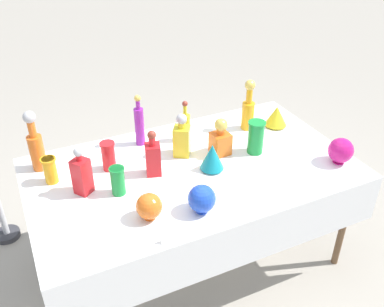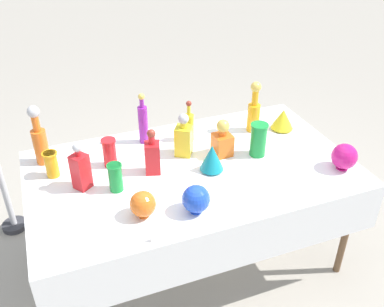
# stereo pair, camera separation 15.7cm
# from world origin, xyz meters

# --- Properties ---
(ground_plane) EXTENTS (40.00, 40.00, 0.00)m
(ground_plane) POSITION_xyz_m (0.00, 0.00, 0.00)
(ground_plane) COLOR #A0998C
(display_table) EXTENTS (1.94, 1.12, 0.76)m
(display_table) POSITION_xyz_m (0.00, -0.04, 0.71)
(display_table) COLOR white
(display_table) RESTS_ON ground
(tall_bottle_0) EXTENTS (0.07, 0.07, 0.28)m
(tall_bottle_0) POSITION_xyz_m (0.10, 0.32, 0.87)
(tall_bottle_0) COLOR yellow
(tall_bottle_0) RESTS_ON display_table
(tall_bottle_1) EXTENTS (0.08, 0.08, 0.36)m
(tall_bottle_1) POSITION_xyz_m (0.55, 0.28, 0.91)
(tall_bottle_1) COLOR orange
(tall_bottle_1) RESTS_ON display_table
(tall_bottle_2) EXTENTS (0.09, 0.09, 0.38)m
(tall_bottle_2) POSITION_xyz_m (-0.83, 0.38, 0.92)
(tall_bottle_2) COLOR orange
(tall_bottle_2) RESTS_ON display_table
(tall_bottle_3) EXTENTS (0.06, 0.06, 0.35)m
(tall_bottle_3) POSITION_xyz_m (-0.19, 0.39, 0.91)
(tall_bottle_3) COLOR purple
(tall_bottle_3) RESTS_ON display_table
(square_decanter_0) EXTENTS (0.12, 0.12, 0.25)m
(square_decanter_0) POSITION_xyz_m (0.23, 0.07, 0.87)
(square_decanter_0) COLOR orange
(square_decanter_0) RESTS_ON display_table
(square_decanter_1) EXTENTS (0.11, 0.11, 0.29)m
(square_decanter_1) POSITION_xyz_m (-0.64, 0.04, 0.88)
(square_decanter_1) COLOR red
(square_decanter_1) RESTS_ON display_table
(square_decanter_2) EXTENTS (0.11, 0.11, 0.29)m
(square_decanter_2) POSITION_xyz_m (-0.23, 0.04, 0.88)
(square_decanter_2) COLOR red
(square_decanter_2) RESTS_ON display_table
(square_decanter_3) EXTENTS (0.14, 0.14, 0.28)m
(square_decanter_3) POSITION_xyz_m (0.01, 0.16, 0.88)
(square_decanter_3) COLOR yellow
(square_decanter_3) RESTS_ON display_table
(slender_vase_0) EXTENTS (0.09, 0.09, 0.16)m
(slender_vase_0) POSITION_xyz_m (-0.79, 0.21, 0.85)
(slender_vase_0) COLOR orange
(slender_vase_0) RESTS_ON display_table
(slender_vase_1) EXTENTS (0.09, 0.09, 0.18)m
(slender_vase_1) POSITION_xyz_m (-0.45, 0.20, 0.86)
(slender_vase_1) COLOR red
(slender_vase_1) RESTS_ON display_table
(slender_vase_2) EXTENTS (0.08, 0.08, 0.17)m
(slender_vase_2) POSITION_xyz_m (-0.47, -0.05, 0.85)
(slender_vase_2) COLOR #198C38
(slender_vase_2) RESTS_ON display_table
(slender_vase_3) EXTENTS (0.11, 0.11, 0.22)m
(slender_vase_3) POSITION_xyz_m (0.44, -0.01, 0.87)
(slender_vase_3) COLOR #198C38
(slender_vase_3) RESTS_ON display_table
(fluted_vase_0) EXTENTS (0.15, 0.15, 0.15)m
(fluted_vase_0) POSITION_xyz_m (0.75, 0.22, 0.84)
(fluted_vase_0) COLOR yellow
(fluted_vase_0) RESTS_ON display_table
(fluted_vase_1) EXTENTS (0.14, 0.14, 0.17)m
(fluted_vase_1) POSITION_xyz_m (0.10, -0.07, 0.85)
(fluted_vase_1) COLOR teal
(fluted_vase_1) RESTS_ON display_table
(round_bowl_0) EXTENTS (0.15, 0.15, 0.16)m
(round_bowl_0) POSITION_xyz_m (-0.13, -0.39, 0.84)
(round_bowl_0) COLOR blue
(round_bowl_0) RESTS_ON display_table
(round_bowl_1) EXTENTS (0.14, 0.14, 0.14)m
(round_bowl_1) POSITION_xyz_m (-0.39, -0.32, 0.84)
(round_bowl_1) COLOR orange
(round_bowl_1) RESTS_ON display_table
(round_bowl_2) EXTENTS (0.15, 0.15, 0.16)m
(round_bowl_2) POSITION_xyz_m (0.84, -0.33, 0.84)
(round_bowl_2) COLOR #C61972
(round_bowl_2) RESTS_ON display_table
(price_tag_left) EXTENTS (0.06, 0.02, 0.04)m
(price_tag_left) POSITION_xyz_m (-0.38, -0.52, 0.78)
(price_tag_left) COLOR white
(price_tag_left) RESTS_ON display_table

